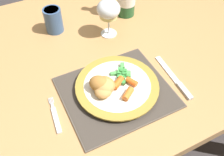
# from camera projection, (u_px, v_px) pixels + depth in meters

# --- Properties ---
(ground_plane) EXTENTS (6.00, 6.00, 0.00)m
(ground_plane) POSITION_uv_depth(u_px,v_px,m) (103.00, 143.00, 1.48)
(ground_plane) COLOR #383333
(dining_table) EXTENTS (1.46, 0.93, 0.74)m
(dining_table) POSITION_uv_depth(u_px,v_px,m) (98.00, 65.00, 0.99)
(dining_table) COLOR #AD7F4C
(dining_table) RESTS_ON ground
(placemat) EXTENTS (0.33, 0.29, 0.01)m
(placemat) POSITION_uv_depth(u_px,v_px,m) (116.00, 92.00, 0.79)
(placemat) COLOR brown
(placemat) RESTS_ON dining_table
(dinner_plate) EXTENTS (0.26, 0.26, 0.02)m
(dinner_plate) POSITION_uv_depth(u_px,v_px,m) (117.00, 86.00, 0.79)
(dinner_plate) COLOR silver
(dinner_plate) RESTS_ON placemat
(breaded_croquettes) EXTENTS (0.09, 0.10, 0.05)m
(breaded_croquettes) POSITION_uv_depth(u_px,v_px,m) (103.00, 86.00, 0.75)
(breaded_croquettes) COLOR #A87033
(breaded_croquettes) RESTS_ON dinner_plate
(green_beans_pile) EXTENTS (0.07, 0.09, 0.02)m
(green_beans_pile) POSITION_uv_depth(u_px,v_px,m) (122.00, 74.00, 0.80)
(green_beans_pile) COLOR #338438
(green_beans_pile) RESTS_ON dinner_plate
(glazed_carrots) EXTENTS (0.08, 0.09, 0.02)m
(glazed_carrots) POSITION_uv_depth(u_px,v_px,m) (125.00, 86.00, 0.76)
(glazed_carrots) COLOR orange
(glazed_carrots) RESTS_ON dinner_plate
(fork) EXTENTS (0.03, 0.13, 0.01)m
(fork) POSITION_uv_depth(u_px,v_px,m) (56.00, 117.00, 0.73)
(fork) COLOR silver
(fork) RESTS_ON dining_table
(table_knife) EXTENTS (0.03, 0.21, 0.01)m
(table_knife) POSITION_uv_depth(u_px,v_px,m) (176.00, 80.00, 0.82)
(table_knife) COLOR silver
(table_knife) RESTS_ON dining_table
(wine_glass) EXTENTS (0.09, 0.09, 0.15)m
(wine_glass) POSITION_uv_depth(u_px,v_px,m) (109.00, 11.00, 0.91)
(wine_glass) COLOR silver
(wine_glass) RESTS_ON dining_table
(drinking_cup) EXTENTS (0.07, 0.07, 0.10)m
(drinking_cup) POSITION_uv_depth(u_px,v_px,m) (53.00, 20.00, 0.97)
(drinking_cup) COLOR #385684
(drinking_cup) RESTS_ON dining_table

